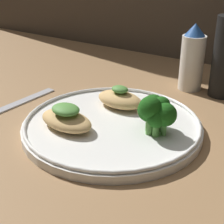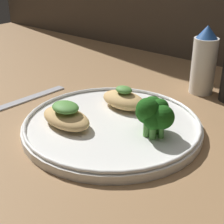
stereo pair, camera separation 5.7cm
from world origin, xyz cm
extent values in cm
cube|color=#936D47|center=(0.00, 0.00, -0.50)|extent=(180.00, 180.00, 1.00)
cylinder|color=white|center=(0.00, 0.00, 0.70)|extent=(30.13, 30.13, 1.40)
torus|color=white|center=(0.00, 0.00, 1.70)|extent=(29.53, 29.53, 0.60)
ellipsoid|color=tan|center=(-5.28, -5.45, 2.67)|extent=(10.46, 6.70, 2.55)
ellipsoid|color=#518E3D|center=(-5.28, -5.45, 4.68)|extent=(5.35, 4.48, 1.47)
ellipsoid|color=tan|center=(-2.30, 6.15, 2.82)|extent=(9.33, 6.14, 2.84)
ellipsoid|color=#518E3D|center=(-2.30, 6.15, 4.85)|extent=(3.39, 2.80, 1.23)
cylinder|color=#569942|center=(9.02, 0.98, 2.53)|extent=(0.82, 0.82, 2.26)
sphere|color=#195114|center=(9.02, 0.98, 4.96)|extent=(3.72, 3.72, 3.72)
cylinder|color=#569942|center=(7.92, 1.98, 3.17)|extent=(0.98, 0.98, 3.55)
sphere|color=#195114|center=(7.92, 1.98, 5.90)|extent=(2.73, 2.73, 2.73)
cylinder|color=#569942|center=(6.17, 2.67, 2.67)|extent=(0.71, 0.71, 2.55)
sphere|color=#195114|center=(6.17, 2.67, 5.18)|extent=(3.52, 3.52, 3.52)
cylinder|color=#569942|center=(6.38, 0.90, 2.56)|extent=(0.99, 0.99, 2.32)
sphere|color=#195114|center=(6.38, 0.90, 5.04)|extent=(3.77, 3.77, 3.77)
cylinder|color=#569942|center=(6.96, -0.08, 3.05)|extent=(1.07, 1.07, 3.30)
sphere|color=#195114|center=(6.96, -0.08, 5.96)|extent=(3.61, 3.61, 3.61)
cylinder|color=#569942|center=(8.10, -0.13, 2.44)|extent=(1.04, 1.04, 2.08)
sphere|color=#195114|center=(8.10, -0.13, 4.57)|extent=(3.12, 3.12, 3.12)
cylinder|color=white|center=(3.90, 25.02, 5.82)|extent=(5.00, 5.00, 11.63)
cone|color=#23519E|center=(3.90, 25.02, 12.91)|extent=(4.25, 4.25, 2.56)
cube|color=#B2B2B7|center=(-21.42, -1.81, 0.30)|extent=(3.08, 19.35, 0.60)
camera|label=1|loc=(27.87, -42.75, 28.15)|focal=55.00mm
camera|label=2|loc=(32.44, -39.40, 28.15)|focal=55.00mm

